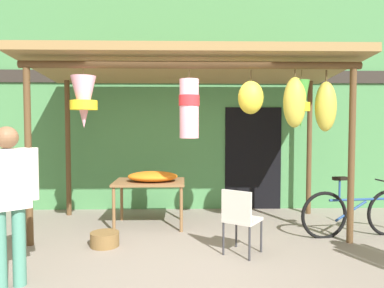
# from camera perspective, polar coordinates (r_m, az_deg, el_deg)

# --- Properties ---
(ground_plane) EXTENTS (30.00, 30.00, 0.00)m
(ground_plane) POSITION_cam_1_polar(r_m,az_deg,el_deg) (4.84, -2.08, -16.92)
(ground_plane) COLOR gray
(shop_facade) EXTENTS (11.14, 0.29, 4.18)m
(shop_facade) POSITION_cam_1_polar(r_m,az_deg,el_deg) (7.14, -1.79, 6.50)
(shop_facade) COLOR #47844C
(shop_facade) RESTS_ON ground_plane
(market_stall_canopy) EXTENTS (4.94, 2.18, 2.73)m
(market_stall_canopy) POSITION_cam_1_polar(r_m,az_deg,el_deg) (5.64, 0.53, 10.59)
(market_stall_canopy) COLOR brown
(market_stall_canopy) RESTS_ON ground_plane
(display_table) EXTENTS (1.14, 0.80, 0.74)m
(display_table) POSITION_cam_1_polar(r_m,az_deg,el_deg) (5.94, -6.75, -6.59)
(display_table) COLOR brown
(display_table) RESTS_ON ground_plane
(flower_heap_on_table) EXTENTS (0.80, 0.56, 0.16)m
(flower_heap_on_table) POSITION_cam_1_polar(r_m,az_deg,el_deg) (5.84, -6.10, -5.14)
(flower_heap_on_table) COLOR orange
(flower_heap_on_table) RESTS_ON display_table
(folding_chair) EXTENTS (0.56, 0.56, 0.84)m
(folding_chair) POSITION_cam_1_polar(r_m,az_deg,el_deg) (4.65, 7.63, -11.27)
(folding_chair) COLOR beige
(folding_chair) RESTS_ON ground_plane
(wicker_basket_by_table) EXTENTS (0.39, 0.39, 0.19)m
(wicker_basket_by_table) POSITION_cam_1_polar(r_m,az_deg,el_deg) (5.19, -13.70, -14.47)
(wicker_basket_by_table) COLOR brown
(wicker_basket_by_table) RESTS_ON ground_plane
(parked_bicycle) EXTENTS (1.74, 0.44, 0.92)m
(parked_bicycle) POSITION_cam_1_polar(r_m,az_deg,el_deg) (5.93, 24.70, -9.94)
(parked_bicycle) COLOR black
(parked_bicycle) RESTS_ON ground_plane
(vendor_in_orange) EXTENTS (0.48, 0.42, 1.64)m
(vendor_in_orange) POSITION_cam_1_polar(r_m,az_deg,el_deg) (4.06, -27.18, -7.00)
(vendor_in_orange) COLOR #4C8E7A
(vendor_in_orange) RESTS_ON ground_plane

